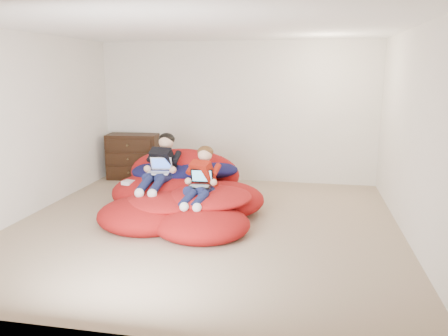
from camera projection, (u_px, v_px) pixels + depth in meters
room_shell at (204, 209)px, 5.69m from camera, size 5.10×5.10×2.77m
dresser at (133, 156)px, 8.15m from camera, size 0.97×0.57×0.84m
beanbag_pile at (181, 194)px, 6.22m from camera, size 2.29×2.42×0.87m
cream_pillow at (167, 156)px, 7.15m from camera, size 0.43×0.27×0.27m
older_boy at (161, 163)px, 6.24m from camera, size 0.37×1.10×0.73m
younger_boy at (201, 176)px, 5.77m from camera, size 0.39×0.97×0.68m
laptop_white at (160, 169)px, 6.19m from camera, size 0.33×0.34×0.21m
laptop_black at (201, 182)px, 5.74m from camera, size 0.31×0.30×0.21m
power_adapter at (128, 183)px, 6.23m from camera, size 0.18×0.18×0.05m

